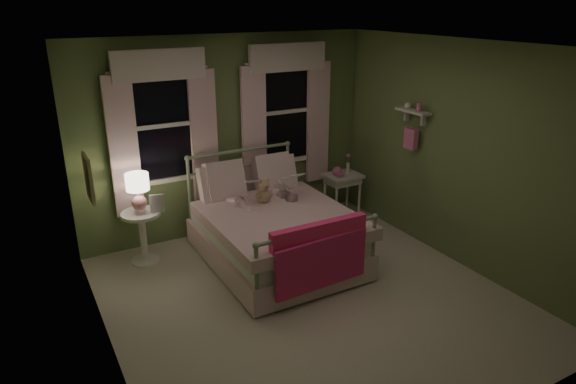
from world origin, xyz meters
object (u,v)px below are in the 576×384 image
child_right (278,175)px  teddy_bear (264,192)px  bed (274,231)px  child_left (237,180)px  nightstand_left (142,230)px  table_lamp (138,188)px  nightstand_right (343,181)px

child_right → teddy_bear: 0.35m
bed → child_left: bearing=123.6°
child_right → teddy_bear: (-0.28, -0.16, -0.13)m
child_left → nightstand_left: 1.27m
table_lamp → nightstand_right: 2.90m
teddy_bear → bed: bearing=-90.0°
nightstand_right → nightstand_left: bearing=179.9°
child_right → teddy_bear: size_ratio=2.27×
child_right → nightstand_left: child_right is taller
child_right → table_lamp: 1.70m
teddy_bear → nightstand_right: (1.48, 0.44, -0.24)m
bed → child_left: size_ratio=2.63×
table_lamp → child_left: bearing=-14.7°
table_lamp → nightstand_right: (2.87, -0.01, -0.40)m
bed → child_left: child_left is taller
teddy_bear → nightstand_right: bearing=16.7°
teddy_bear → table_lamp: (-1.39, 0.45, 0.16)m
bed → child_right: (0.28, 0.42, 0.54)m
bed → child_right: bearing=56.4°
nightstand_right → child_right: bearing=-166.7°
teddy_bear → table_lamp: bearing=162.1°
teddy_bear → nightstand_right: teddy_bear is taller
table_lamp → nightstand_right: size_ratio=0.70×
teddy_bear → nightstand_right: size_ratio=0.49×
child_right → table_lamp: (-1.67, 0.29, 0.03)m
bed → table_lamp: size_ratio=4.56×
nightstand_left → bed: bearing=-27.1°
bed → child_right: size_ratio=2.86×
child_left → nightstand_right: size_ratio=1.21×
bed → nightstand_right: bed is taller
bed → teddy_bear: (0.00, 0.26, 0.41)m
bed → nightstand_right: bearing=25.5°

